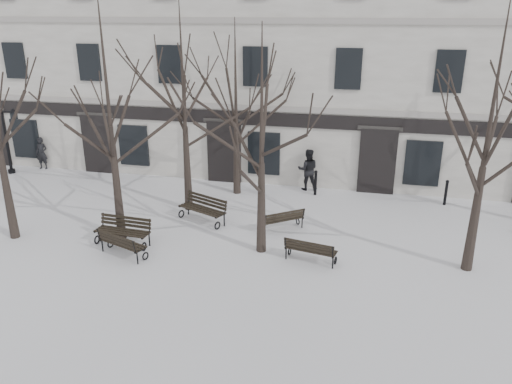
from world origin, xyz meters
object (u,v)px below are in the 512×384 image
(bench_2, at_px, (310,250))
(bench_3, at_px, (203,208))
(bench_4, at_px, (282,219))
(bench_1, at_px, (121,243))
(lamp_post, at_px, (10,136))
(bench_0, at_px, (123,230))
(tree_2, at_px, (262,116))
(tree_1, at_px, (107,90))
(tree_3, at_px, (492,111))

(bench_2, height_order, bench_3, bench_3)
(bench_4, bearing_deg, bench_3, -40.23)
(bench_1, xyz_separation_m, lamp_post, (-9.39, 7.03, 1.42))
(bench_2, bearing_deg, bench_0, 12.07)
(tree_2, height_order, bench_2, tree_2)
(bench_1, xyz_separation_m, bench_2, (6.16, 0.96, -0.02))
(bench_0, distance_m, bench_2, 6.53)
(bench_3, xyz_separation_m, bench_4, (3.13, -0.17, -0.09))
(bench_0, distance_m, bench_3, 3.27)
(tree_1, xyz_separation_m, lamp_post, (-8.70, 5.69, -3.39))
(tree_2, height_order, bench_0, tree_2)
(tree_2, bearing_deg, bench_1, -162.11)
(bench_0, xyz_separation_m, bench_4, (5.21, 2.36, -0.08))
(bench_0, bearing_deg, tree_3, 7.82)
(tree_1, bearing_deg, bench_1, -62.46)
(bench_2, bearing_deg, bench_1, 20.18)
(tree_2, height_order, lamp_post, tree_2)
(tree_3, bearing_deg, tree_1, -178.55)
(tree_1, height_order, lamp_post, tree_1)
(tree_1, height_order, bench_0, tree_1)
(tree_1, relative_size, tree_3, 1.05)
(bench_0, relative_size, lamp_post, 0.61)
(tree_2, distance_m, bench_3, 5.30)
(tree_2, bearing_deg, bench_3, 144.09)
(tree_2, bearing_deg, lamp_post, 157.97)
(bench_0, bearing_deg, bench_4, 28.36)
(tree_3, distance_m, bench_1, 12.08)
(bench_1, distance_m, bench_3, 3.81)
(tree_1, distance_m, tree_2, 5.17)
(bench_0, relative_size, bench_4, 1.21)
(bench_2, distance_m, bench_4, 2.62)
(tree_2, xyz_separation_m, bench_0, (-4.80, -0.56, -4.12))
(tree_2, distance_m, bench_4, 4.59)
(bench_1, relative_size, lamp_post, 0.56)
(bench_4, bearing_deg, bench_1, -3.46)
(bench_0, xyz_separation_m, bench_3, (2.08, 2.53, 0.01))
(tree_3, distance_m, bench_0, 12.31)
(tree_2, relative_size, bench_3, 3.58)
(tree_3, xyz_separation_m, bench_2, (-4.91, -0.67, -4.58))
(tree_2, relative_size, bench_4, 4.51)
(bench_1, xyz_separation_m, bench_3, (1.72, 3.40, 0.06))
(tree_3, bearing_deg, bench_1, -171.60)
(bench_1, relative_size, bench_3, 0.89)
(tree_1, height_order, bench_1, tree_1)
(tree_2, distance_m, bench_1, 6.25)
(bench_2, distance_m, lamp_post, 16.75)
(bench_2, distance_m, bench_3, 5.07)
(tree_1, height_order, bench_2, tree_1)
(bench_1, bearing_deg, bench_2, -150.88)
(bench_1, distance_m, bench_4, 5.83)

